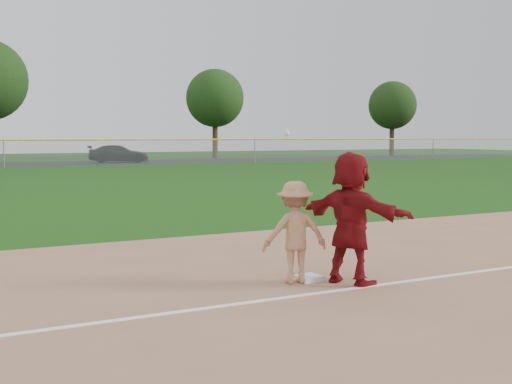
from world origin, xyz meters
name	(u,v)px	position (x,y,z in m)	size (l,w,h in m)	color
ground	(300,282)	(0.00, 0.00, 0.00)	(160.00, 160.00, 0.00)	#16440D
foul_line	(329,292)	(0.00, -0.80, 0.03)	(60.00, 0.10, 0.01)	white
first_base	(308,278)	(0.13, -0.04, 0.06)	(0.36, 0.36, 0.08)	silver
base_runner	(351,218)	(0.60, -0.49, 1.03)	(1.88, 0.60, 2.03)	maroon
car_right	(118,154)	(9.87, 45.99, 0.75)	(2.09, 5.13, 1.49)	black
first_base_play	(295,232)	(-0.14, -0.05, 0.81)	(1.13, 0.82, 2.34)	#9E9EA1
outfield_fence	(3,141)	(0.00, 40.00, 1.96)	(110.00, 0.12, 110.00)	#999EA0
tree_3	(215,98)	(22.00, 52.80, 6.16)	(6.00, 6.00, 9.19)	#392414
tree_4	(392,105)	(44.00, 51.20, 5.85)	(5.60, 5.60, 8.67)	#352413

